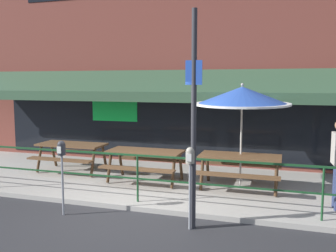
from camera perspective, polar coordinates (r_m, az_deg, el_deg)
The scene contains 11 objects.
ground_plane at distance 7.49m, azimuth -5.51°, elevation -12.80°, with size 120.00×120.00×0.00m, color #2D2D30.
patio_deck at distance 9.27m, azimuth -0.61°, elevation -8.61°, with size 15.00×4.00×0.10m, color #ADA89E.
restaurant_building at distance 11.18m, azimuth 3.04°, elevation 14.69°, with size 15.00×1.60×8.17m.
patio_railing at distance 7.54m, azimuth -4.68°, elevation -6.34°, with size 13.84×0.04×0.97m.
picnic_table_left at distance 10.36m, azimuth -14.44°, elevation -3.47°, with size 1.80×1.42×0.76m.
picnic_table_centre at distance 9.04m, azimuth -3.48°, elevation -4.73°, with size 1.80×1.42×0.76m.
picnic_table_right at distance 8.60m, azimuth 10.90°, elevation -5.45°, with size 1.80×1.42×0.76m.
patio_umbrella_right at distance 8.55m, azimuth 11.23°, elevation 4.45°, with size 2.14×2.14×2.38m.
parking_meter_near at distance 7.24m, azimuth -15.90°, elevation -4.30°, with size 0.15×0.16×1.42m.
parking_meter_far at distance 6.29m, azimuth 3.38°, elevation -5.70°, with size 0.15×0.16×1.42m.
street_sign_pole at distance 6.24m, azimuth 3.94°, elevation 1.19°, with size 0.28×0.09×3.69m.
Camera 1 is at (2.79, -6.49, 2.50)m, focal length 40.00 mm.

